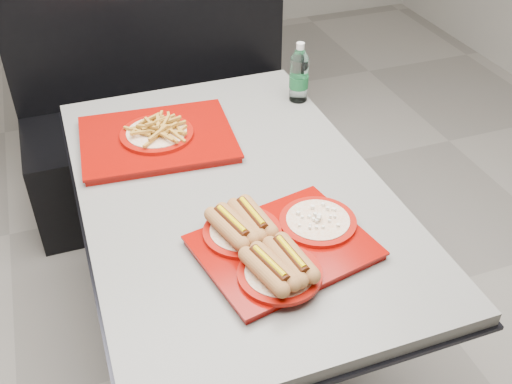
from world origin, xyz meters
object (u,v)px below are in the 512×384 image
object	(u,v)px
diner_table	(233,228)
tray_near	(277,243)
booth_bench	(164,116)
tray_far	(157,136)
water_bottle	(299,76)

from	to	relation	value
diner_table	tray_near	size ratio (longest dim) A/B	2.85
booth_bench	tray_near	size ratio (longest dim) A/B	2.71
diner_table	tray_near	bearing A→B (deg)	-86.19
diner_table	booth_bench	bearing A→B (deg)	90.00
diner_table	tray_near	world-z (taller)	tray_near
tray_near	tray_far	distance (m)	0.67
diner_table	water_bottle	xyz separation A→B (m)	(0.41, 0.44, 0.26)
booth_bench	tray_far	size ratio (longest dim) A/B	2.52
diner_table	tray_far	xyz separation A→B (m)	(-0.16, 0.32, 0.19)
booth_bench	water_bottle	xyz separation A→B (m)	(0.41, -0.65, 0.45)
diner_table	water_bottle	bearing A→B (deg)	47.53
booth_bench	water_bottle	distance (m)	0.89
booth_bench	water_bottle	world-z (taller)	booth_bench
tray_far	water_bottle	xyz separation A→B (m)	(0.57, 0.12, 0.07)
tray_far	water_bottle	bearing A→B (deg)	12.05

